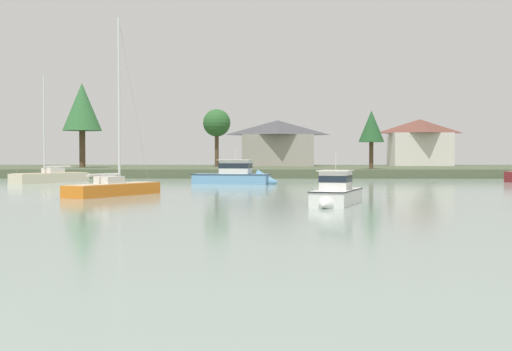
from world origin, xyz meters
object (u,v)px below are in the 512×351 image
Objects in this scene: cruiser_skyblue at (240,178)px; cruiser_white at (334,198)px; sailboat_orange at (113,192)px; sailboat_cream at (50,180)px.

cruiser_skyblue reaches higher than cruiser_white.
sailboat_orange reaches higher than cruiser_white.
cruiser_skyblue is 20.24m from sailboat_cream.
cruiser_skyblue is at bearing -9.37° from sailboat_cream.
cruiser_skyblue is at bearing 67.74° from sailboat_orange.
cruiser_skyblue is 0.75× the size of sailboat_cream.
cruiser_white is 42.53m from sailboat_cream.
cruiser_skyblue is 0.67× the size of sailboat_orange.
cruiser_white is 0.57× the size of sailboat_cream.
sailboat_cream is (-19.97, 3.30, -0.31)m from cruiser_skyblue.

